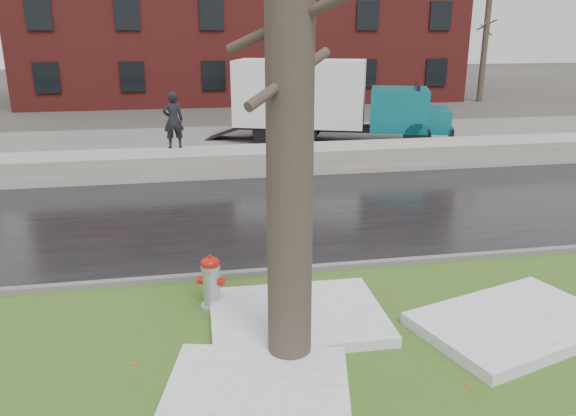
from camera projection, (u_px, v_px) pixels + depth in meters
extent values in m
plane|color=#47423D|center=(310.00, 298.00, 9.34)|extent=(120.00, 120.00, 0.00)
cube|color=#31521B|center=(328.00, 336.00, 8.16)|extent=(60.00, 4.50, 0.04)
cube|color=black|center=(269.00, 214.00, 13.55)|extent=(60.00, 7.00, 0.03)
cube|color=slate|center=(237.00, 145.00, 21.51)|extent=(60.00, 9.00, 0.03)
cube|color=slate|center=(298.00, 270.00, 10.26)|extent=(60.00, 0.15, 0.14)
cube|color=#B0AAA1|center=(249.00, 161.00, 17.38)|extent=(60.00, 1.60, 0.75)
cube|color=maroon|center=(241.00, 17.00, 36.26)|extent=(26.00, 12.00, 10.00)
cylinder|color=#504339|center=(107.00, 48.00, 31.68)|extent=(0.36, 0.36, 6.50)
cylinder|color=#504339|center=(106.00, 30.00, 31.39)|extent=(0.84, 1.62, 0.73)
cylinder|color=#504339|center=(104.00, 13.00, 31.12)|extent=(1.08, 1.26, 0.66)
cylinder|color=#504339|center=(107.00, 41.00, 31.57)|extent=(1.40, 0.61, 0.63)
cylinder|color=#504339|center=(485.00, 47.00, 33.57)|extent=(0.36, 0.36, 6.50)
cylinder|color=#504339|center=(486.00, 30.00, 33.28)|extent=(0.84, 1.62, 0.73)
cylinder|color=#504339|center=(488.00, 14.00, 33.01)|extent=(1.08, 1.26, 0.66)
cylinder|color=#504339|center=(485.00, 41.00, 33.46)|extent=(1.40, 0.61, 0.63)
cylinder|color=#A6A8AE|center=(211.00, 286.00, 8.82)|extent=(0.33, 0.33, 0.78)
ellipsoid|color=#B41A0E|center=(210.00, 263.00, 8.70)|extent=(0.39, 0.39, 0.18)
cylinder|color=#B41A0E|center=(210.00, 257.00, 8.67)|extent=(0.07, 0.07, 0.06)
cylinder|color=#B41A0E|center=(201.00, 280.00, 8.83)|extent=(0.15, 0.16, 0.12)
cylinder|color=#B41A0E|center=(221.00, 282.00, 8.77)|extent=(0.15, 0.16, 0.12)
cylinder|color=#A6A8AE|center=(214.00, 277.00, 8.95)|extent=(0.19, 0.16, 0.16)
cylinder|color=#504339|center=(290.00, 87.00, 6.49)|extent=(0.75, 0.75, 7.21)
cylinder|color=#504339|center=(290.00, 21.00, 6.27)|extent=(1.38, 1.32, 0.75)
cylinder|color=#504339|center=(290.00, 78.00, 6.46)|extent=(1.20, 1.08, 0.64)
cube|color=black|center=(330.00, 128.00, 21.93)|extent=(7.19, 3.29, 0.20)
cube|color=silver|center=(300.00, 93.00, 21.71)|extent=(5.40, 3.79, 2.46)
cube|color=#0B626A|center=(399.00, 109.00, 21.30)|extent=(2.71, 2.76, 1.55)
cube|color=#0B626A|center=(434.00, 120.00, 21.22)|extent=(1.70, 2.26, 0.82)
cube|color=black|center=(417.00, 95.00, 21.04)|extent=(0.68, 1.74, 0.82)
cube|color=black|center=(226.00, 132.00, 22.65)|extent=(1.84, 1.55, 0.61)
cylinder|color=black|center=(417.00, 137.00, 20.56)|extent=(1.04, 0.59, 1.00)
cylinder|color=black|center=(414.00, 128.00, 22.37)|extent=(1.04, 0.59, 1.00)
cylinder|color=black|center=(304.00, 134.00, 21.20)|extent=(1.04, 0.59, 1.00)
cylinder|color=black|center=(310.00, 125.00, 23.00)|extent=(1.04, 0.59, 1.00)
cylinder|color=black|center=(266.00, 132.00, 21.41)|extent=(1.04, 0.59, 1.00)
cylinder|color=black|center=(275.00, 124.00, 23.22)|extent=(1.04, 0.59, 1.00)
imported|color=black|center=(173.00, 120.00, 17.18)|extent=(0.70, 0.53, 1.73)
cube|color=white|center=(297.00, 316.00, 8.53)|extent=(2.64, 2.05, 0.16)
cube|color=white|center=(258.00, 386.00, 6.88)|extent=(2.50, 2.04, 0.14)
cube|color=white|center=(514.00, 323.00, 8.30)|extent=(3.20, 2.54, 0.18)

